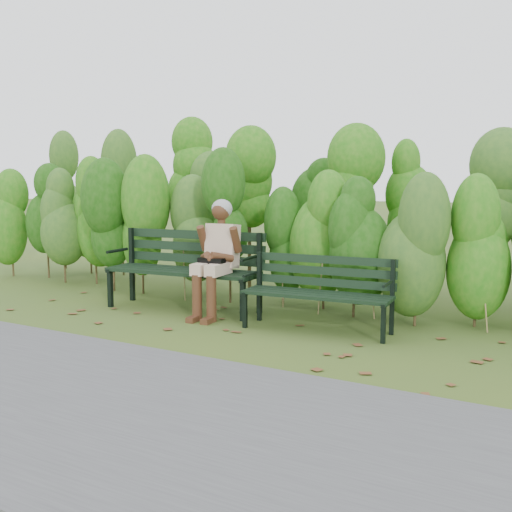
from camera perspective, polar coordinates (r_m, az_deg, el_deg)
The scene contains 7 objects.
ground at distance 6.20m, azimuth -1.60°, elevation -7.24°, with size 80.00×80.00×0.00m, color #405825.
footpath at distance 4.55m, azimuth -16.45°, elevation -12.91°, with size 60.00×2.50×0.01m, color #474749.
hedge_band at distance 7.67m, azimuth 5.59°, elevation 4.99°, with size 11.04×1.67×2.42m.
leaf_litter at distance 6.15m, azimuth -2.02°, elevation -7.35°, with size 5.45×2.25×0.01m.
bench_left at distance 7.28m, azimuth -6.59°, elevation -0.67°, with size 1.94×0.78×0.95m.
bench_right at distance 6.25m, azimuth 6.07°, elevation -2.93°, with size 1.57×0.62×0.77m.
seated_woman at distance 6.84m, azimuth -3.75°, elevation 0.56°, with size 0.53×0.78×1.33m.
Camera 1 is at (3.11, -5.14, 1.54)m, focal length 42.00 mm.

